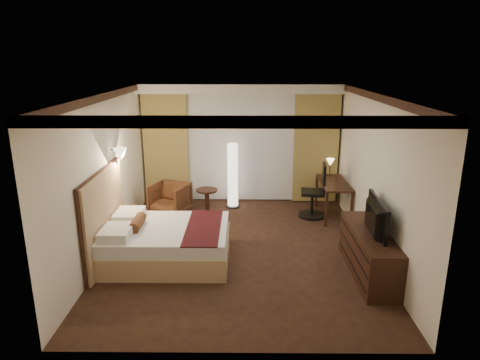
{
  "coord_description": "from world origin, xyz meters",
  "views": [
    {
      "loc": [
        0.07,
        -6.9,
        3.26
      ],
      "look_at": [
        0.0,
        0.4,
        1.15
      ],
      "focal_mm": 32.0,
      "sensor_mm": 36.0,
      "label": 1
    }
  ],
  "objects_px": {
    "dresser": "(369,253)",
    "television": "(370,212)",
    "side_table": "(207,200)",
    "office_chair": "(313,190)",
    "bed": "(168,243)",
    "desk": "(333,199)",
    "floor_lamp": "(233,176)",
    "armchair": "(170,197)"
  },
  "relations": [
    {
      "from": "side_table",
      "to": "dresser",
      "type": "distance_m",
      "value": 3.87
    },
    {
      "from": "floor_lamp",
      "to": "office_chair",
      "type": "relative_size",
      "value": 1.26
    },
    {
      "from": "dresser",
      "to": "desk",
      "type": "bearing_deg",
      "value": 91.14
    },
    {
      "from": "bed",
      "to": "side_table",
      "type": "relative_size",
      "value": 3.94
    },
    {
      "from": "armchair",
      "to": "side_table",
      "type": "height_order",
      "value": "armchair"
    },
    {
      "from": "bed",
      "to": "side_table",
      "type": "distance_m",
      "value": 2.35
    },
    {
      "from": "armchair",
      "to": "office_chair",
      "type": "xyz_separation_m",
      "value": [
        3.02,
        -0.14,
        0.21
      ]
    },
    {
      "from": "side_table",
      "to": "dresser",
      "type": "height_order",
      "value": "dresser"
    },
    {
      "from": "desk",
      "to": "office_chair",
      "type": "bearing_deg",
      "value": -173.56
    },
    {
      "from": "bed",
      "to": "side_table",
      "type": "height_order",
      "value": "bed"
    },
    {
      "from": "bed",
      "to": "desk",
      "type": "xyz_separation_m",
      "value": [
        3.14,
        2.07,
        0.08
      ]
    },
    {
      "from": "bed",
      "to": "dresser",
      "type": "distance_m",
      "value": 3.22
    },
    {
      "from": "armchair",
      "to": "television",
      "type": "distance_m",
      "value": 4.4
    },
    {
      "from": "side_table",
      "to": "office_chair",
      "type": "height_order",
      "value": "office_chair"
    },
    {
      "from": "armchair",
      "to": "side_table",
      "type": "xyz_separation_m",
      "value": [
        0.79,
        0.14,
        -0.11
      ]
    },
    {
      "from": "side_table",
      "to": "television",
      "type": "bearing_deg",
      "value": -45.52
    },
    {
      "from": "armchair",
      "to": "floor_lamp",
      "type": "xyz_separation_m",
      "value": [
        1.34,
        0.45,
        0.36
      ]
    },
    {
      "from": "television",
      "to": "bed",
      "type": "bearing_deg",
      "value": 85.02
    },
    {
      "from": "side_table",
      "to": "office_chair",
      "type": "bearing_deg",
      "value": -7.21
    },
    {
      "from": "desk",
      "to": "dresser",
      "type": "xyz_separation_m",
      "value": [
        0.05,
        -2.52,
        -0.02
      ]
    },
    {
      "from": "side_table",
      "to": "television",
      "type": "distance_m",
      "value": 3.93
    },
    {
      "from": "bed",
      "to": "television",
      "type": "distance_m",
      "value": 3.27
    },
    {
      "from": "floor_lamp",
      "to": "dresser",
      "type": "xyz_separation_m",
      "value": [
        2.18,
        -3.06,
        -0.38
      ]
    },
    {
      "from": "armchair",
      "to": "dresser",
      "type": "relative_size",
      "value": 0.41
    },
    {
      "from": "television",
      "to": "floor_lamp",
      "type": "bearing_deg",
      "value": 38.1
    },
    {
      "from": "armchair",
      "to": "desk",
      "type": "distance_m",
      "value": 3.47
    },
    {
      "from": "dresser",
      "to": "television",
      "type": "xyz_separation_m",
      "value": [
        -0.03,
        0.0,
        0.66
      ]
    },
    {
      "from": "desk",
      "to": "armchair",
      "type": "bearing_deg",
      "value": 178.47
    },
    {
      "from": "office_chair",
      "to": "television",
      "type": "relative_size",
      "value": 1.07
    },
    {
      "from": "bed",
      "to": "armchair",
      "type": "relative_size",
      "value": 2.72
    },
    {
      "from": "floor_lamp",
      "to": "office_chair",
      "type": "bearing_deg",
      "value": -19.41
    },
    {
      "from": "side_table",
      "to": "television",
      "type": "xyz_separation_m",
      "value": [
        2.7,
        -2.75,
        0.76
      ]
    },
    {
      "from": "floor_lamp",
      "to": "bed",
      "type": "bearing_deg",
      "value": -111.17
    },
    {
      "from": "office_chair",
      "to": "television",
      "type": "height_order",
      "value": "office_chair"
    },
    {
      "from": "office_chair",
      "to": "desk",
      "type": "bearing_deg",
      "value": 13.27
    },
    {
      "from": "floor_lamp",
      "to": "desk",
      "type": "relative_size",
      "value": 1.14
    },
    {
      "from": "bed",
      "to": "armchair",
      "type": "height_order",
      "value": "armchair"
    },
    {
      "from": "desk",
      "to": "dresser",
      "type": "relative_size",
      "value": 0.72
    },
    {
      "from": "floor_lamp",
      "to": "desk",
      "type": "distance_m",
      "value": 2.22
    },
    {
      "from": "dresser",
      "to": "bed",
      "type": "bearing_deg",
      "value": 172.05
    },
    {
      "from": "side_table",
      "to": "television",
      "type": "height_order",
      "value": "television"
    },
    {
      "from": "side_table",
      "to": "bed",
      "type": "bearing_deg",
      "value": -101.29
    }
  ]
}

